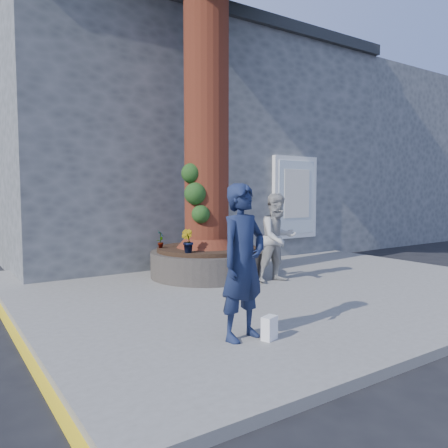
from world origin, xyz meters
TOP-DOWN VIEW (x-y plane):
  - ground at (0.00, 0.00)m, footprint 120.00×120.00m
  - pavement at (1.50, 1.00)m, footprint 9.00×8.00m
  - yellow_line at (-3.05, 1.00)m, footprint 0.10×30.00m
  - stone_shop at (2.50, 7.20)m, footprint 10.30×8.30m
  - neighbour_shop at (10.50, 7.20)m, footprint 6.00×8.00m
  - planter at (0.80, 2.00)m, footprint 2.30×2.30m
  - man at (-0.86, -1.51)m, footprint 0.75×0.57m
  - woman at (1.64, 0.75)m, footprint 0.86×0.69m
  - shopping_bag at (-0.62, -1.71)m, footprint 0.23×0.18m
  - plant_a at (-0.05, 2.40)m, footprint 0.22×0.23m
  - plant_b at (0.07, 1.51)m, footprint 0.29×0.30m
  - plant_c at (1.53, 1.15)m, footprint 0.23×0.23m
  - plant_d at (0.98, 2.85)m, footprint 0.28×0.30m

SIDE VIEW (x-z plane):
  - ground at x=0.00m, z-range 0.00..0.00m
  - yellow_line at x=-3.05m, z-range 0.00..0.01m
  - pavement at x=1.50m, z-range 0.00..0.12m
  - shopping_bag at x=-0.62m, z-range 0.12..0.40m
  - planter at x=0.80m, z-range 0.11..0.71m
  - plant_d at x=0.98m, z-range 0.72..0.99m
  - plant_c at x=1.53m, z-range 0.72..1.02m
  - plant_a at x=-0.05m, z-range 0.72..1.09m
  - plant_b at x=0.07m, z-range 0.72..1.16m
  - woman at x=1.64m, z-range 0.12..1.82m
  - man at x=-0.86m, z-range 0.12..1.96m
  - neighbour_shop at x=10.50m, z-range 0.00..6.00m
  - stone_shop at x=2.50m, z-range 0.01..6.31m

